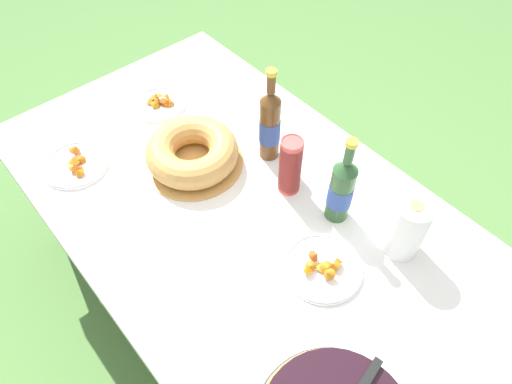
# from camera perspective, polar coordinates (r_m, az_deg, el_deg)

# --- Properties ---
(ground_plane) EXTENTS (16.00, 16.00, 0.00)m
(ground_plane) POSITION_cam_1_polar(r_m,az_deg,el_deg) (2.04, -0.98, -13.53)
(ground_plane) COLOR #568442
(garden_table) EXTENTS (1.80, 1.00, 0.67)m
(garden_table) POSITION_cam_1_polar(r_m,az_deg,el_deg) (1.51, -1.30, -3.43)
(garden_table) COLOR brown
(garden_table) RESTS_ON ground_plane
(tablecloth) EXTENTS (1.81, 1.01, 0.10)m
(tablecloth) POSITION_cam_1_polar(r_m,az_deg,el_deg) (1.47, -1.33, -2.40)
(tablecloth) COLOR white
(tablecloth) RESTS_ON garden_table
(bundt_cake) EXTENTS (0.34, 0.34, 0.11)m
(bundt_cake) POSITION_cam_1_polar(r_m,az_deg,el_deg) (1.56, -7.97, 4.94)
(bundt_cake) COLOR tan
(bundt_cake) RESTS_ON tablecloth
(cup_stack) EXTENTS (0.07, 0.07, 0.21)m
(cup_stack) POSITION_cam_1_polar(r_m,az_deg,el_deg) (1.43, 4.31, 3.26)
(cup_stack) COLOR #E04C47
(cup_stack) RESTS_ON tablecloth
(cider_bottle_green) EXTENTS (0.08, 0.08, 0.32)m
(cider_bottle_green) POSITION_cam_1_polar(r_m,az_deg,el_deg) (1.37, 10.61, 0.31)
(cider_bottle_green) COLOR #2D562D
(cider_bottle_green) RESTS_ON tablecloth
(cider_bottle_amber) EXTENTS (0.07, 0.07, 0.35)m
(cider_bottle_amber) POSITION_cam_1_polar(r_m,az_deg,el_deg) (1.52, 1.74, 8.37)
(cider_bottle_amber) COLOR brown
(cider_bottle_amber) RESTS_ON tablecloth
(snack_plate_near) EXTENTS (0.20, 0.20, 0.05)m
(snack_plate_near) POSITION_cam_1_polar(r_m,az_deg,el_deg) (1.83, -11.95, 10.79)
(snack_plate_near) COLOR white
(snack_plate_near) RESTS_ON tablecloth
(snack_plate_left) EXTENTS (0.22, 0.22, 0.06)m
(snack_plate_left) POSITION_cam_1_polar(r_m,az_deg,el_deg) (1.68, -21.60, 3.28)
(snack_plate_left) COLOR white
(snack_plate_left) RESTS_ON tablecloth
(snack_plate_right) EXTENTS (0.23, 0.23, 0.06)m
(snack_plate_right) POSITION_cam_1_polar(r_m,az_deg,el_deg) (1.34, 8.39, -9.28)
(snack_plate_right) COLOR white
(snack_plate_right) RESTS_ON tablecloth
(paper_towel_roll) EXTENTS (0.11, 0.11, 0.20)m
(paper_towel_roll) POSITION_cam_1_polar(r_m,az_deg,el_deg) (1.36, 18.36, -4.21)
(paper_towel_roll) COLOR white
(paper_towel_roll) RESTS_ON tablecloth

